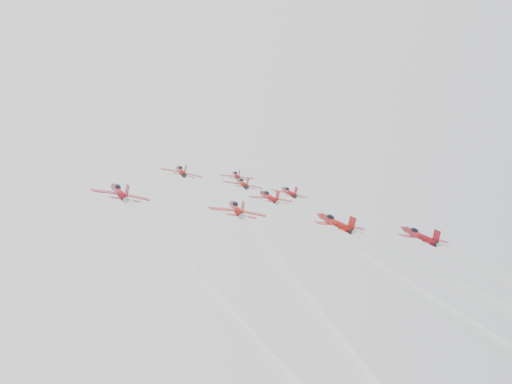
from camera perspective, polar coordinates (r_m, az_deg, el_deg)
name	(u,v)px	position (r m, az deg, el deg)	size (l,w,h in m)	color
jet_lead	(236,175)	(167.91, -1.60, 1.33)	(8.47, 10.29, 8.23)	maroon
jet_row2_left	(181,171)	(156.88, -6.02, 1.67)	(9.80, 11.89, 9.52)	maroon
jet_row2_center	(242,183)	(156.21, -1.10, 0.71)	(9.15, 11.12, 8.89)	maroon
jet_row2_right	(289,192)	(156.93, 2.64, 0.00)	(8.73, 10.60, 8.48)	#A40F16
jet_center	(352,257)	(101.79, 7.68, -5.17)	(9.24, 79.61, 63.61)	#AB1016
jet_rear_farleft	(149,282)	(70.49, -8.57, -7.16)	(9.90, 85.28, 68.14)	maroon
jet_rear_left	(339,307)	(75.19, 6.68, -9.12)	(10.19, 87.78, 70.14)	#B21111
jet_rear_right	(492,323)	(85.14, 18.38, -9.89)	(10.32, 88.93, 71.07)	#B21410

